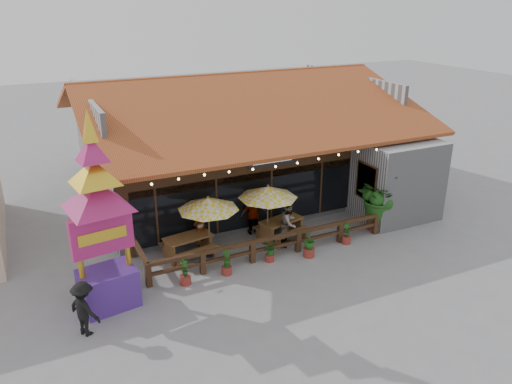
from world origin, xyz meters
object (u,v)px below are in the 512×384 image
picnic_table_left (188,243)px  thai_sign_tower (98,201)px  umbrella_left (208,204)px  picnic_table_right (281,226)px  tropical_plant (377,198)px  umbrella_right (268,192)px  pedestrian (84,309)px

picnic_table_left → thai_sign_tower: size_ratio=0.29×
umbrella_left → picnic_table_right: bearing=2.2°
tropical_plant → umbrella_right: bearing=170.6°
tropical_plant → pedestrian: size_ratio=1.44×
picnic_table_right → pedestrian: pedestrian is taller
umbrella_right → pedestrian: size_ratio=1.81×
thai_sign_tower → tropical_plant: thai_sign_tower is taller
umbrella_right → pedestrian: umbrella_right is taller
picnic_table_right → thai_sign_tower: thai_sign_tower is taller
picnic_table_left → pedestrian: bearing=-142.6°
umbrella_right → picnic_table_left: size_ratio=1.54×
picnic_table_left → picnic_table_right: (4.00, -0.17, -0.00)m
picnic_table_right → thai_sign_tower: bearing=-165.7°
picnic_table_left → picnic_table_right: bearing=-2.4°
umbrella_left → umbrella_right: size_ratio=0.91×
tropical_plant → picnic_table_left: bearing=172.5°
picnic_table_left → thai_sign_tower: 5.04m
thai_sign_tower → picnic_table_left: bearing=31.2°
picnic_table_right → tropical_plant: size_ratio=0.84×
picnic_table_left → picnic_table_right: 4.01m
picnic_table_left → tropical_plant: tropical_plant is taller
umbrella_right → pedestrian: 8.29m
thai_sign_tower → picnic_table_right: bearing=14.3°
umbrella_left → tropical_plant: tropical_plant is taller
umbrella_right → pedestrian: (-7.60, -3.02, -1.35)m
pedestrian → picnic_table_right: bearing=-103.1°
picnic_table_left → tropical_plant: size_ratio=0.82×
umbrella_left → umbrella_right: 2.54m
picnic_table_left → umbrella_left: bearing=-21.0°
tropical_plant → umbrella_left: bearing=173.9°
picnic_table_left → tropical_plant: bearing=-7.5°
thai_sign_tower → pedestrian: size_ratio=3.99×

